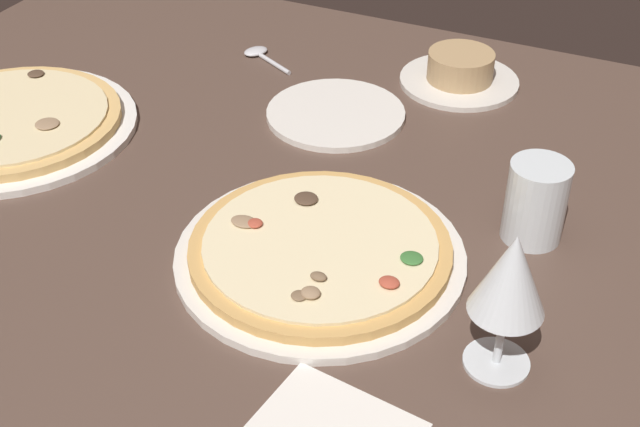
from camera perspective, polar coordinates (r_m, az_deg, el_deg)
dining_table at (r=103.37cm, az=-0.01°, el=-0.73°), size 150.00×110.00×4.00cm
pizza_main at (r=94.20cm, az=0.01°, el=-2.52°), size 32.09×32.09×3.38cm
pizza_side at (r=124.40cm, az=-19.78°, el=5.69°), size 33.53×33.53×3.28cm
ramekin_on_saucer at (r=130.30cm, az=9.26°, el=9.25°), size 17.63×17.63×4.96cm
wine_glass_far at (r=78.02cm, az=12.52°, el=-4.25°), size 7.07×7.07×15.52cm
water_glass at (r=98.74cm, az=14.08°, el=0.57°), size 6.86×6.86×9.57cm
side_plate at (r=120.72cm, az=1.05°, el=6.62°), size 19.38×19.38×0.90cm
spoon at (r=137.53cm, az=-3.98°, el=10.48°), size 10.34×6.90×1.00cm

